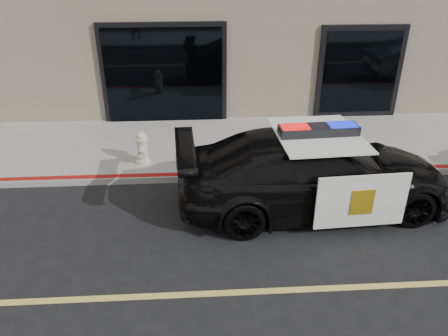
{
  "coord_description": "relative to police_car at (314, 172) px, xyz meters",
  "views": [
    {
      "loc": [
        -0.09,
        -4.99,
        4.78
      ],
      "look_at": [
        0.36,
        2.2,
        1.0
      ],
      "focal_mm": 35.0,
      "sensor_mm": 36.0,
      "label": 1
    }
  ],
  "objects": [
    {
      "name": "ground",
      "position": [
        -2.13,
        -2.36,
        -0.78
      ],
      "size": [
        120.0,
        120.0,
        0.0
      ],
      "primitive_type": "plane",
      "color": "black",
      "rests_on": "ground"
    },
    {
      "name": "sidewalk_n",
      "position": [
        -2.13,
        2.89,
        -0.71
      ],
      "size": [
        60.0,
        3.5,
        0.15
      ],
      "primitive_type": "cube",
      "color": "gray",
      "rests_on": "ground"
    },
    {
      "name": "police_car",
      "position": [
        0.0,
        0.0,
        0.0
      ],
      "size": [
        2.79,
        5.56,
        1.74
      ],
      "color": "black",
      "rests_on": "ground"
    },
    {
      "name": "fire_hydrant",
      "position": [
        -3.53,
        1.86,
        -0.27
      ],
      "size": [
        0.35,
        0.48,
        0.77
      ],
      "color": "beige",
      "rests_on": "sidewalk_n"
    }
  ]
}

